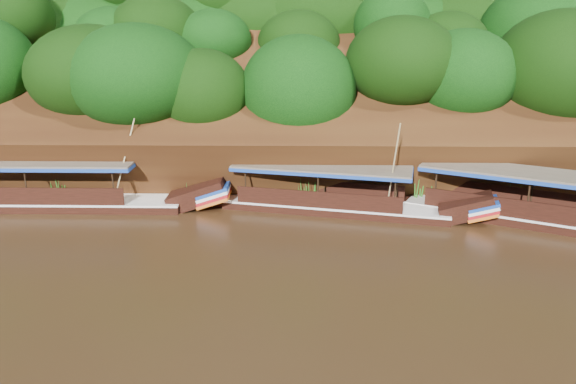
{
  "coord_description": "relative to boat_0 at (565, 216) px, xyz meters",
  "views": [
    {
      "loc": [
        0.13,
        -21.2,
        10.11
      ],
      "look_at": [
        -0.37,
        7.0,
        1.48
      ],
      "focal_mm": 35.0,
      "sensor_mm": 36.0,
      "label": 1
    }
  ],
  "objects": [
    {
      "name": "reeds",
      "position": [
        -16.75,
        3.64,
        0.26
      ],
      "size": [
        49.49,
        2.33,
        2.26
      ],
      "color": "#2A6C1B",
      "rests_on": "ground"
    },
    {
      "name": "ground",
      "position": [
        -13.7,
        -5.83,
        -0.61
      ],
      "size": [
        160.0,
        160.0,
        0.0
      ],
      "primitive_type": "plane",
      "color": "black",
      "rests_on": "ground"
    },
    {
      "name": "boat_1",
      "position": [
        -10.77,
        2.23,
        -0.04
      ],
      "size": [
        14.78,
        5.23,
        5.74
      ],
      "rotation": [
        0.0,
        0.0,
        -0.22
      ],
      "color": "black",
      "rests_on": "ground"
    },
    {
      "name": "boat_0",
      "position": [
        0.0,
        0.0,
        0.0
      ],
      "size": [
        15.94,
        9.54,
        7.21
      ],
      "rotation": [
        0.0,
        0.0,
        -0.47
      ],
      "color": "black",
      "rests_on": "ground"
    },
    {
      "name": "boat_2",
      "position": [
        -26.42,
        2.8,
        -0.0
      ],
      "size": [
        17.22,
        2.8,
        6.3
      ],
      "rotation": [
        0.0,
        0.0,
        -0.0
      ],
      "color": "black",
      "rests_on": "ground"
    },
    {
      "name": "riverbank",
      "position": [
        -13.71,
        16.89,
        1.27
      ],
      "size": [
        120.0,
        30.06,
        19.4
      ],
      "color": "black",
      "rests_on": "ground"
    }
  ]
}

